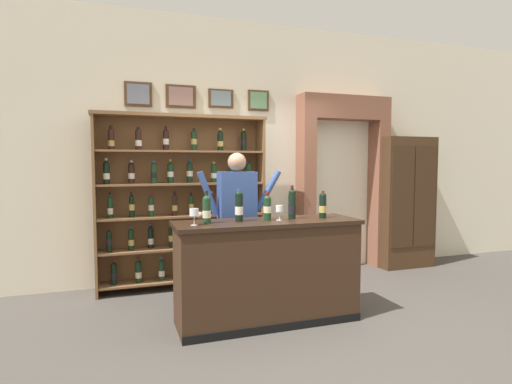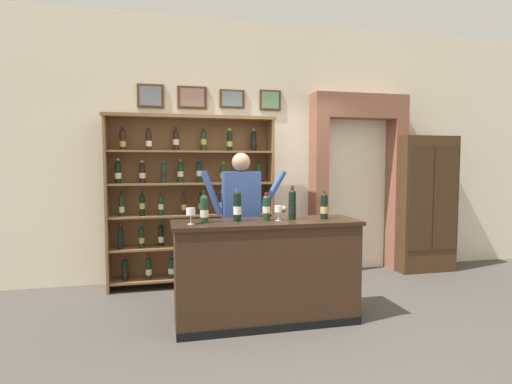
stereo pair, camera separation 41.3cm
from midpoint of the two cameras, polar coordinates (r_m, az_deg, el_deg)
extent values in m
cube|color=#47423D|center=(4.35, 6.73, -17.48)|extent=(14.00, 14.00, 0.02)
cube|color=beige|center=(5.77, 0.81, 5.82)|extent=(12.00, 0.16, 3.53)
cube|color=#4C331E|center=(5.57, -12.41, 12.95)|extent=(0.34, 0.02, 0.31)
cube|color=slate|center=(5.55, -12.40, 12.97)|extent=(0.27, 0.01, 0.25)
cube|color=#4C331E|center=(5.60, -6.76, 12.96)|extent=(0.39, 0.02, 0.30)
cube|color=gray|center=(5.59, -6.74, 12.99)|extent=(0.31, 0.01, 0.24)
cube|color=#4C331E|center=(5.69, -1.24, 12.86)|extent=(0.34, 0.02, 0.25)
cube|color=slate|center=(5.67, -1.21, 12.88)|extent=(0.28, 0.01, 0.20)
cube|color=#4C331E|center=(5.82, 4.08, 12.65)|extent=(0.30, 0.02, 0.28)
cube|color=#619064|center=(5.81, 4.12, 12.67)|extent=(0.24, 0.01, 0.23)
cube|color=brown|center=(5.24, -17.97, -1.56)|extent=(0.03, 0.32, 2.18)
cube|color=brown|center=(5.47, 4.14, -1.14)|extent=(0.03, 0.32, 2.18)
cube|color=brown|center=(5.41, -6.86, -1.22)|extent=(2.10, 0.02, 2.18)
cube|color=brown|center=(5.44, -6.59, -11.68)|extent=(2.04, 0.31, 0.02)
cylinder|color=black|center=(5.37, -15.70, -10.65)|extent=(0.07, 0.07, 0.22)
sphere|color=black|center=(5.34, -15.73, -9.44)|extent=(0.07, 0.07, 0.07)
cylinder|color=black|center=(5.33, -15.73, -9.07)|extent=(0.03, 0.03, 0.08)
cylinder|color=maroon|center=(5.32, -15.74, -8.74)|extent=(0.03, 0.03, 0.03)
cylinder|color=black|center=(5.37, -15.70, -10.81)|extent=(0.08, 0.08, 0.07)
cylinder|color=black|center=(5.35, -12.60, -10.61)|extent=(0.07, 0.07, 0.23)
sphere|color=black|center=(5.32, -12.62, -9.36)|extent=(0.07, 0.07, 0.07)
cylinder|color=black|center=(5.32, -12.63, -8.99)|extent=(0.03, 0.03, 0.08)
cylinder|color=maroon|center=(5.31, -12.63, -8.66)|extent=(0.04, 0.04, 0.03)
cylinder|color=beige|center=(5.36, -12.60, -10.84)|extent=(0.08, 0.08, 0.07)
cylinder|color=#19381E|center=(5.37, -9.58, -10.59)|extent=(0.07, 0.07, 0.21)
sphere|color=#19381E|center=(5.34, -9.59, -9.41)|extent=(0.07, 0.07, 0.07)
cylinder|color=#19381E|center=(5.34, -9.60, -9.07)|extent=(0.03, 0.03, 0.08)
cylinder|color=navy|center=(5.33, -9.60, -8.78)|extent=(0.03, 0.03, 0.03)
cylinder|color=silver|center=(5.38, -9.57, -10.82)|extent=(0.08, 0.08, 0.07)
cylinder|color=black|center=(5.42, -6.76, -10.33)|extent=(0.07, 0.07, 0.23)
sphere|color=black|center=(5.39, -6.77, -9.07)|extent=(0.07, 0.07, 0.07)
cylinder|color=black|center=(5.38, -6.77, -8.84)|extent=(0.03, 0.03, 0.06)
cylinder|color=maroon|center=(5.38, -6.78, -8.65)|extent=(0.03, 0.03, 0.03)
cylinder|color=black|center=(5.42, -6.76, -10.54)|extent=(0.08, 0.08, 0.07)
cylinder|color=black|center=(5.48, -3.49, -10.16)|extent=(0.07, 0.07, 0.23)
sphere|color=black|center=(5.45, -3.50, -8.92)|extent=(0.07, 0.07, 0.07)
cylinder|color=black|center=(5.44, -3.50, -8.66)|extent=(0.03, 0.03, 0.06)
cylinder|color=maroon|center=(5.44, -3.50, -8.44)|extent=(0.04, 0.04, 0.03)
cylinder|color=beige|center=(5.48, -3.49, -10.38)|extent=(0.08, 0.08, 0.07)
cylinder|color=black|center=(5.48, -0.46, -10.22)|extent=(0.07, 0.07, 0.22)
sphere|color=black|center=(5.46, -0.46, -9.06)|extent=(0.07, 0.07, 0.07)
cylinder|color=black|center=(5.45, -0.46, -8.69)|extent=(0.03, 0.03, 0.08)
cylinder|color=navy|center=(5.44, -0.46, -8.37)|extent=(0.03, 0.03, 0.03)
cylinder|color=black|center=(5.49, -0.46, -10.49)|extent=(0.08, 0.08, 0.07)
cylinder|color=#19381E|center=(5.58, 2.65, -9.88)|extent=(0.07, 0.07, 0.23)
sphere|color=#19381E|center=(5.56, 2.66, -8.66)|extent=(0.07, 0.07, 0.07)
cylinder|color=#19381E|center=(5.55, 2.66, -8.44)|extent=(0.03, 0.03, 0.06)
cylinder|color=black|center=(5.55, 2.66, -8.26)|extent=(0.03, 0.03, 0.03)
cylinder|color=beige|center=(5.59, 2.65, -9.93)|extent=(0.08, 0.08, 0.07)
cube|color=brown|center=(5.34, -6.63, -7.51)|extent=(2.04, 0.31, 0.02)
cylinder|color=black|center=(5.26, -16.26, -6.47)|extent=(0.07, 0.07, 0.22)
sphere|color=black|center=(5.24, -16.29, -5.24)|extent=(0.07, 0.07, 0.07)
cylinder|color=black|center=(5.24, -16.29, -4.87)|extent=(0.03, 0.03, 0.08)
cylinder|color=maroon|center=(5.23, -16.30, -4.56)|extent=(0.03, 0.03, 0.03)
cylinder|color=black|center=(5.26, -16.26, -6.37)|extent=(0.07, 0.07, 0.07)
cylinder|color=black|center=(5.27, -13.52, -6.40)|extent=(0.07, 0.07, 0.22)
sphere|color=black|center=(5.25, -13.54, -5.17)|extent=(0.07, 0.07, 0.07)
cylinder|color=black|center=(5.25, -13.54, -4.81)|extent=(0.03, 0.03, 0.08)
cylinder|color=navy|center=(5.24, -13.55, -4.51)|extent=(0.03, 0.03, 0.03)
cylinder|color=tan|center=(5.27, -13.51, -6.58)|extent=(0.07, 0.07, 0.07)
cylinder|color=black|center=(5.33, -10.97, -6.21)|extent=(0.07, 0.07, 0.23)
sphere|color=black|center=(5.31, -10.98, -4.94)|extent=(0.07, 0.07, 0.07)
cylinder|color=black|center=(5.30, -10.99, -4.60)|extent=(0.03, 0.03, 0.08)
cylinder|color=navy|center=(5.30, -10.99, -4.30)|extent=(0.03, 0.03, 0.03)
cylinder|color=silver|center=(5.33, -10.96, -6.52)|extent=(0.07, 0.07, 0.07)
cylinder|color=black|center=(5.30, -8.26, -6.24)|extent=(0.07, 0.07, 0.23)
sphere|color=black|center=(5.28, -8.27, -4.96)|extent=(0.07, 0.07, 0.07)
cylinder|color=black|center=(5.27, -8.28, -4.72)|extent=(0.03, 0.03, 0.06)
cylinder|color=navy|center=(5.27, -8.28, -4.53)|extent=(0.04, 0.04, 0.03)
cylinder|color=tan|center=(5.30, -8.26, -6.22)|extent=(0.07, 0.07, 0.07)
cylinder|color=black|center=(5.34, -5.29, -6.20)|extent=(0.07, 0.07, 0.21)
sphere|color=black|center=(5.32, -5.30, -5.00)|extent=(0.07, 0.07, 0.07)
cylinder|color=black|center=(5.31, -5.30, -4.77)|extent=(0.03, 0.03, 0.06)
cylinder|color=#99999E|center=(5.31, -5.30, -4.58)|extent=(0.03, 0.03, 0.03)
cylinder|color=silver|center=(5.34, -5.29, -6.51)|extent=(0.07, 0.07, 0.07)
cylinder|color=black|center=(5.35, -2.46, -6.09)|extent=(0.07, 0.07, 0.23)
sphere|color=black|center=(5.33, -2.46, -4.83)|extent=(0.07, 0.07, 0.07)
cylinder|color=black|center=(5.33, -2.47, -4.57)|extent=(0.03, 0.03, 0.06)
cylinder|color=navy|center=(5.33, -2.47, -4.36)|extent=(0.03, 0.03, 0.03)
cylinder|color=silver|center=(5.36, -2.46, -6.34)|extent=(0.07, 0.07, 0.07)
cylinder|color=black|center=(5.40, -0.04, -6.02)|extent=(0.07, 0.07, 0.22)
sphere|color=black|center=(5.39, -0.04, -4.81)|extent=(0.07, 0.07, 0.07)
cylinder|color=black|center=(5.38, -0.04, -4.56)|extent=(0.03, 0.03, 0.06)
cylinder|color=black|center=(5.38, -0.04, -4.36)|extent=(0.03, 0.03, 0.03)
cylinder|color=tan|center=(5.41, -0.04, -6.08)|extent=(0.07, 0.07, 0.07)
cylinder|color=black|center=(5.47, 2.54, -5.94)|extent=(0.07, 0.07, 0.21)
sphere|color=black|center=(5.45, 2.54, -4.77)|extent=(0.07, 0.07, 0.07)
cylinder|color=black|center=(5.44, 2.54, -4.46)|extent=(0.03, 0.03, 0.07)
cylinder|color=black|center=(5.44, 2.54, -4.18)|extent=(0.03, 0.03, 0.03)
cylinder|color=silver|center=(5.47, 2.54, -6.08)|extent=(0.07, 0.07, 0.07)
cube|color=brown|center=(5.28, -6.67, -3.20)|extent=(2.04, 0.31, 0.02)
cylinder|color=#19381E|center=(5.24, -16.11, -2.01)|extent=(0.06, 0.06, 0.22)
sphere|color=#19381E|center=(5.23, -16.13, -0.73)|extent=(0.06, 0.06, 0.06)
cylinder|color=#19381E|center=(5.23, -16.14, -0.37)|extent=(0.03, 0.03, 0.08)
cylinder|color=black|center=(5.22, -16.15, -0.07)|extent=(0.03, 0.03, 0.03)
cylinder|color=silver|center=(5.24, -16.10, -2.37)|extent=(0.07, 0.07, 0.07)
cylinder|color=black|center=(5.20, -13.42, -2.01)|extent=(0.06, 0.06, 0.22)
sphere|color=black|center=(5.19, -13.44, -0.72)|extent=(0.06, 0.06, 0.06)
cylinder|color=black|center=(5.18, -13.45, -0.35)|extent=(0.03, 0.03, 0.08)
cylinder|color=black|center=(5.18, -13.45, -0.03)|extent=(0.03, 0.03, 0.03)
cylinder|color=tan|center=(5.20, -13.42, -1.91)|extent=(0.07, 0.07, 0.07)
cylinder|color=#19381E|center=(5.19, -10.92, -2.07)|extent=(0.06, 0.06, 0.21)
sphere|color=#19381E|center=(5.18, -10.94, -0.86)|extent=(0.06, 0.06, 0.06)
cylinder|color=#19381E|center=(5.18, -10.94, -0.56)|extent=(0.03, 0.03, 0.07)
cylinder|color=maroon|center=(5.18, -10.95, -0.30)|extent=(0.03, 0.03, 0.03)
cylinder|color=beige|center=(5.19, -10.92, -2.03)|extent=(0.07, 0.07, 0.07)
cylinder|color=black|center=(5.22, -7.79, -1.97)|extent=(0.06, 0.06, 0.21)
sphere|color=black|center=(5.21, -7.81, -0.74)|extent=(0.06, 0.06, 0.06)
cylinder|color=black|center=(5.20, -7.81, -0.35)|extent=(0.03, 0.03, 0.08)
cylinder|color=black|center=(5.20, -7.81, -0.01)|extent=(0.03, 0.03, 0.03)
cylinder|color=tan|center=(5.22, -7.79, -2.10)|extent=(0.07, 0.07, 0.07)
cylinder|color=#19381E|center=(5.28, -5.54, -1.92)|extent=(0.06, 0.06, 0.21)
sphere|color=#19381E|center=(5.27, -5.54, -0.76)|extent=(0.06, 0.06, 0.06)
cylinder|color=#19381E|center=(5.27, -5.55, -0.45)|extent=(0.02, 0.02, 0.07)
cylinder|color=black|center=(5.27, -5.55, -0.19)|extent=(0.03, 0.03, 0.03)
cylinder|color=tan|center=(5.28, -5.54, -1.94)|extent=(0.07, 0.07, 0.07)
cylinder|color=black|center=(5.30, -2.73, -1.83)|extent=(0.06, 0.06, 0.22)
sphere|color=black|center=(5.29, -2.74, -0.60)|extent=(0.06, 0.06, 0.06)
cylinder|color=black|center=(5.29, -2.74, -0.27)|extent=(0.03, 0.03, 0.07)
cylinder|color=#99999E|center=(5.29, -2.74, 0.01)|extent=(0.03, 0.03, 0.03)
cylinder|color=beige|center=(5.30, -2.73, -1.83)|extent=(0.07, 0.07, 0.07)
cylinder|color=#19381E|center=(5.37, 0.08, -1.78)|extent=(0.06, 0.06, 0.21)
sphere|color=#19381E|center=(5.36, 0.08, -0.60)|extent=(0.06, 0.06, 0.06)
cylinder|color=#19381E|center=(5.36, 0.08, -0.27)|extent=(0.02, 0.02, 0.07)
cylinder|color=#B79338|center=(5.35, 0.08, 0.01)|extent=(0.03, 0.03, 0.03)
cylinder|color=beige|center=(5.37, 0.08, -2.09)|extent=(0.07, 0.07, 0.07)
cylinder|color=black|center=(5.43, 2.43, -1.66)|extent=(0.06, 0.06, 0.22)
sphere|color=black|center=(5.42, 2.44, -0.43)|extent=(0.06, 0.06, 0.06)
cylinder|color=black|center=(5.41, 2.44, -0.10)|extent=(0.02, 0.02, 0.07)
cylinder|color=black|center=(5.41, 2.44, 0.18)|extent=(0.03, 0.03, 0.03)
cylinder|color=silver|center=(5.43, 2.43, -1.75)|extent=(0.07, 0.07, 0.07)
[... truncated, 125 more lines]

